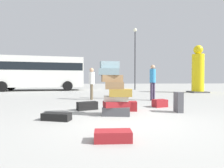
{
  "coord_description": "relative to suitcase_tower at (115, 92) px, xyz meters",
  "views": [
    {
      "loc": [
        -0.66,
        -4.65,
        1.05
      ],
      "look_at": [
        -0.2,
        2.48,
        0.87
      ],
      "focal_mm": 28.63,
      "sensor_mm": 36.0,
      "label": 1
    }
  ],
  "objects": [
    {
      "name": "person_passerby_in_red",
      "position": [
        2.21,
        3.6,
        0.39
      ],
      "size": [
        0.3,
        0.3,
        1.79
      ],
      "rotation": [
        0.0,
        0.0,
        -2.41
      ],
      "color": "#3F334C",
      "rests_on": "ground"
    },
    {
      "name": "suitcase_charcoal_foreground_near",
      "position": [
        2.08,
        0.32,
        -0.36
      ],
      "size": [
        0.19,
        0.35,
        0.65
      ],
      "primitive_type": "cube",
      "rotation": [
        0.0,
        0.0,
        0.01
      ],
      "color": "#4C4C51",
      "rests_on": "ground"
    },
    {
      "name": "lamp_post",
      "position": [
        3.1,
        12.81,
        3.39
      ],
      "size": [
        0.36,
        0.36,
        6.26
      ],
      "color": "#333338",
      "rests_on": "ground"
    },
    {
      "name": "person_bearded_onlooker",
      "position": [
        0.27,
        4.52,
        0.28
      ],
      "size": [
        0.3,
        0.34,
        1.61
      ],
      "rotation": [
        0.0,
        0.0,
        -1.51
      ],
      "color": "#3F334C",
      "rests_on": "ground"
    },
    {
      "name": "suitcase_black_foreground_far",
      "position": [
        -1.55,
        -0.58,
        -0.59
      ],
      "size": [
        0.79,
        0.47,
        0.19
      ],
      "primitive_type": "cube",
      "rotation": [
        0.0,
        0.0,
        -0.27
      ],
      "color": "black",
      "rests_on": "ground"
    },
    {
      "name": "suitcase_maroon_white_trunk",
      "position": [
        -0.21,
        -2.22,
        -0.59
      ],
      "size": [
        0.64,
        0.31,
        0.18
      ],
      "primitive_type": "cube",
      "rotation": [
        0.0,
        0.0,
        -0.01
      ],
      "color": "maroon",
      "rests_on": "ground"
    },
    {
      "name": "suitcase_black_upright_blue",
      "position": [
        -0.88,
        0.97,
        -0.54
      ],
      "size": [
        0.75,
        0.55,
        0.28
      ],
      "primitive_type": "cube",
      "rotation": [
        0.0,
        0.0,
        0.43
      ],
      "color": "black",
      "rests_on": "ground"
    },
    {
      "name": "suitcase_maroon_behind_tower",
      "position": [
        1.84,
        1.44,
        -0.54
      ],
      "size": [
        0.59,
        0.49,
        0.29
      ],
      "primitive_type": "cube",
      "rotation": [
        0.0,
        0.0,
        0.29
      ],
      "color": "maroon",
      "rests_on": "ground"
    },
    {
      "name": "suitcase_tower",
      "position": [
        0.0,
        0.0,
        0.0
      ],
      "size": [
        0.99,
        0.62,
        1.59
      ],
      "color": "#4C4C51",
      "rests_on": "ground"
    },
    {
      "name": "suitcase_maroon_right_side",
      "position": [
        0.43,
        0.72,
        -0.52
      ],
      "size": [
        0.78,
        0.46,
        0.31
      ],
      "primitive_type": "cube",
      "rotation": [
        0.0,
        0.0,
        -0.13
      ],
      "color": "maroon",
      "rests_on": "ground"
    },
    {
      "name": "person_tourist_with_camera",
      "position": [
        -0.88,
        4.1,
        0.31
      ],
      "size": [
        0.3,
        0.34,
        1.65
      ],
      "rotation": [
        0.0,
        0.0,
        -1.65
      ],
      "color": "brown",
      "rests_on": "ground"
    },
    {
      "name": "parked_bus",
      "position": [
        -6.34,
        12.18,
        1.15
      ],
      "size": [
        8.68,
        3.93,
        3.15
      ],
      "rotation": [
        0.0,
        0.0,
        0.18
      ],
      "color": "silver",
      "rests_on": "ground"
    },
    {
      "name": "yellow_dummy_statue",
      "position": [
        7.37,
        8.59,
        1.0
      ],
      "size": [
        1.29,
        1.29,
        3.78
      ],
      "color": "yellow",
      "rests_on": "ground"
    },
    {
      "name": "ground_plane",
      "position": [
        0.24,
        -0.58,
        -0.68
      ],
      "size": [
        80.0,
        80.0,
        0.0
      ],
      "primitive_type": "plane",
      "color": "#9E9E99"
    }
  ]
}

